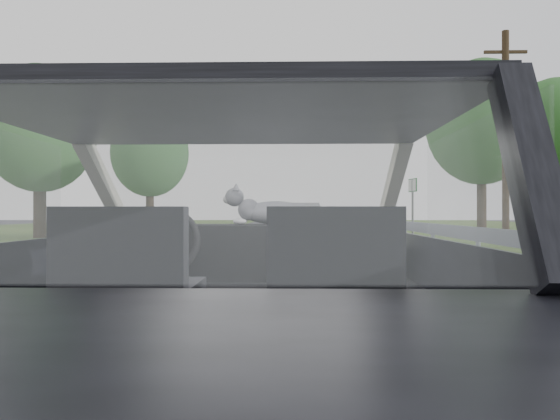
# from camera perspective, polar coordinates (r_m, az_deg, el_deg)

# --- Properties ---
(subject_car) EXTENTS (1.80, 4.00, 1.45)m
(subject_car) POSITION_cam_1_polar(r_m,az_deg,el_deg) (2.44, -4.44, -8.32)
(subject_car) COLOR black
(subject_car) RESTS_ON ground
(dashboard) EXTENTS (1.58, 0.45, 0.30)m
(dashboard) POSITION_cam_1_polar(r_m,az_deg,el_deg) (3.05, -3.24, -4.35)
(dashboard) COLOR black
(dashboard) RESTS_ON subject_car
(driver_seat) EXTENTS (0.50, 0.72, 0.42)m
(driver_seat) POSITION_cam_1_polar(r_m,az_deg,el_deg) (2.22, -15.59, -5.10)
(driver_seat) COLOR black
(driver_seat) RESTS_ON subject_car
(passenger_seat) EXTENTS (0.50, 0.72, 0.42)m
(passenger_seat) POSITION_cam_1_polar(r_m,az_deg,el_deg) (2.13, 5.56, -5.32)
(passenger_seat) COLOR black
(passenger_seat) RESTS_ON subject_car
(steering_wheel) EXTENTS (0.36, 0.36, 0.04)m
(steering_wheel) POSITION_cam_1_polar(r_m,az_deg,el_deg) (2.82, -11.89, -3.26)
(steering_wheel) COLOR black
(steering_wheel) RESTS_ON dashboard
(cat) EXTENTS (0.51, 0.17, 0.23)m
(cat) POSITION_cam_1_polar(r_m,az_deg,el_deg) (3.05, -0.49, -0.12)
(cat) COLOR gray
(cat) RESTS_ON dashboard
(guardrail) EXTENTS (0.05, 90.00, 0.32)m
(guardrail) POSITION_cam_1_polar(r_m,az_deg,el_deg) (13.06, 19.50, -2.35)
(guardrail) COLOR gray
(guardrail) RESTS_ON ground
(other_car) EXTENTS (2.27, 4.81, 1.53)m
(other_car) POSITION_cam_1_polar(r_m,az_deg,el_deg) (26.73, 2.40, -0.87)
(other_car) COLOR silver
(other_car) RESTS_ON ground
(highway_sign) EXTENTS (0.26, 1.09, 2.71)m
(highway_sign) POSITION_cam_1_polar(r_m,az_deg,el_deg) (27.48, 13.70, 0.39)
(highway_sign) COLOR #10601F
(highway_sign) RESTS_ON ground
(utility_pole) EXTENTS (0.26, 0.26, 7.26)m
(utility_pole) POSITION_cam_1_polar(r_m,az_deg,el_deg) (20.26, 22.51, 7.06)
(utility_pole) COLOR #3E2E1C
(utility_pole) RESTS_ON ground
(tree_2) EXTENTS (5.52, 5.52, 6.34)m
(tree_2) POSITION_cam_1_polar(r_m,az_deg,el_deg) (24.94, 26.84, 4.64)
(tree_2) COLOR #305D2B
(tree_2) RESTS_ON ground
(tree_3) EXTENTS (7.75, 7.75, 10.08)m
(tree_3) POSITION_cam_1_polar(r_m,az_deg,el_deg) (35.53, 20.32, 6.22)
(tree_3) COLOR #305D2B
(tree_3) RESTS_ON ground
(tree_5) EXTENTS (5.14, 5.14, 6.97)m
(tree_5) POSITION_cam_1_polar(r_m,az_deg,el_deg) (24.67, -23.80, 5.42)
(tree_5) COLOR #305D2B
(tree_5) RESTS_ON ground
(tree_6) EXTENTS (6.37, 6.37, 7.59)m
(tree_6) POSITION_cam_1_polar(r_m,az_deg,el_deg) (36.46, -13.44, 4.08)
(tree_6) COLOR #305D2B
(tree_6) RESTS_ON ground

